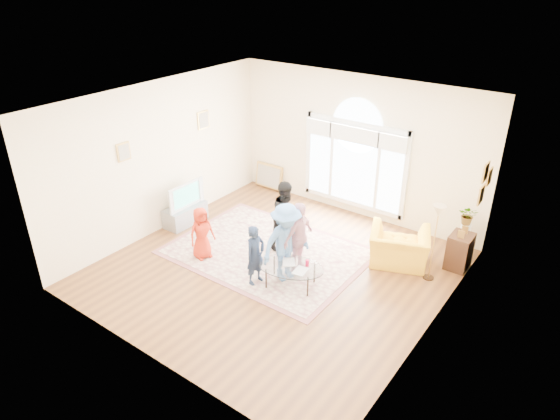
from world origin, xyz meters
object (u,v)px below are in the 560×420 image
Objects in this scene: television at (184,194)px; coffee_table at (291,267)px; tv_console at (185,214)px; area_rug at (267,252)px; armchair at (399,247)px.

coffee_table is at bearing -10.13° from television.
television reaches higher than tv_console.
television is at bearing -178.07° from area_rug.
area_rug is at bearing 1.93° from television.
tv_console is at bearing 152.51° from coffee_table.
television reaches higher than area_rug.
tv_console is at bearing 180.00° from television.
coffee_table is (1.04, -0.66, 0.39)m from area_rug.
area_rug is 3.28× the size of armchair.
area_rug is 2.26m from tv_console.
tv_console is 0.50m from television.
armchair is (4.53, 1.27, -0.35)m from television.
coffee_table is at bearing 34.37° from armchair.
area_rug is 3.63× the size of television.
coffee_table is (3.29, -0.59, -0.30)m from television.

